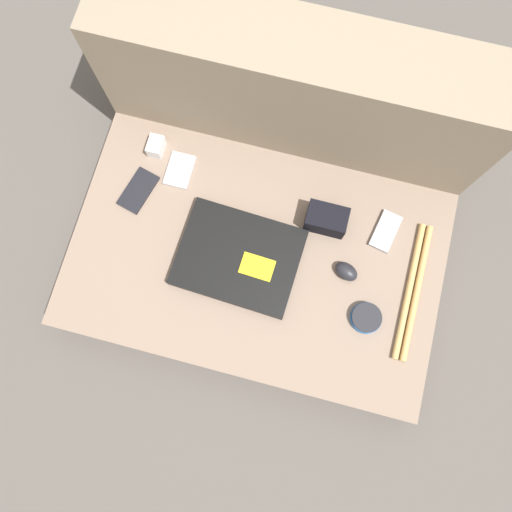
{
  "coord_description": "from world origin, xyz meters",
  "views": [
    {
      "loc": [
        0.08,
        -0.29,
        1.48
      ],
      "look_at": [
        0.0,
        0.0,
        0.15
      ],
      "focal_mm": 35.0,
      "sensor_mm": 36.0,
      "label": 1
    }
  ],
  "objects_px": {
    "phone_black": "(138,191)",
    "camera_pouch": "(326,219)",
    "computer_mouse": "(346,271)",
    "phone_small": "(386,231)",
    "charger_brick": "(156,146)",
    "laptop": "(239,258)",
    "speaker_puck": "(366,318)",
    "phone_silver": "(180,170)"
  },
  "relations": [
    {
      "from": "speaker_puck",
      "to": "laptop",
      "type": "bearing_deg",
      "value": 168.82
    },
    {
      "from": "computer_mouse",
      "to": "phone_silver",
      "type": "height_order",
      "value": "computer_mouse"
    },
    {
      "from": "phone_small",
      "to": "camera_pouch",
      "type": "relative_size",
      "value": 1.09
    },
    {
      "from": "speaker_puck",
      "to": "charger_brick",
      "type": "bearing_deg",
      "value": 154.48
    },
    {
      "from": "phone_small",
      "to": "charger_brick",
      "type": "bearing_deg",
      "value": -174.84
    },
    {
      "from": "computer_mouse",
      "to": "phone_small",
      "type": "distance_m",
      "value": 0.17
    },
    {
      "from": "computer_mouse",
      "to": "laptop",
      "type": "bearing_deg",
      "value": -149.7
    },
    {
      "from": "computer_mouse",
      "to": "camera_pouch",
      "type": "xyz_separation_m",
      "value": [
        -0.09,
        0.13,
        0.02
      ]
    },
    {
      "from": "laptop",
      "to": "phone_small",
      "type": "height_order",
      "value": "laptop"
    },
    {
      "from": "phone_small",
      "to": "charger_brick",
      "type": "relative_size",
      "value": 2.16
    },
    {
      "from": "computer_mouse",
      "to": "camera_pouch",
      "type": "distance_m",
      "value": 0.15
    },
    {
      "from": "phone_small",
      "to": "camera_pouch",
      "type": "distance_m",
      "value": 0.17
    },
    {
      "from": "laptop",
      "to": "charger_brick",
      "type": "distance_m",
      "value": 0.41
    },
    {
      "from": "phone_black",
      "to": "phone_small",
      "type": "xyz_separation_m",
      "value": [
        0.71,
        0.06,
        0.0
      ]
    },
    {
      "from": "computer_mouse",
      "to": "speaker_puck",
      "type": "distance_m",
      "value": 0.13
    },
    {
      "from": "speaker_puck",
      "to": "phone_silver",
      "type": "relative_size",
      "value": 0.82
    },
    {
      "from": "camera_pouch",
      "to": "computer_mouse",
      "type": "bearing_deg",
      "value": -55.33
    },
    {
      "from": "phone_silver",
      "to": "charger_brick",
      "type": "bearing_deg",
      "value": 150.39
    },
    {
      "from": "phone_silver",
      "to": "phone_black",
      "type": "xyz_separation_m",
      "value": [
        -0.1,
        -0.09,
        -0.0
      ]
    },
    {
      "from": "speaker_puck",
      "to": "charger_brick",
      "type": "distance_m",
      "value": 0.76
    },
    {
      "from": "laptop",
      "to": "camera_pouch",
      "type": "xyz_separation_m",
      "value": [
        0.21,
        0.16,
        0.02
      ]
    },
    {
      "from": "phone_silver",
      "to": "speaker_puck",
      "type": "bearing_deg",
      "value": -24.86
    },
    {
      "from": "charger_brick",
      "to": "laptop",
      "type": "bearing_deg",
      "value": -38.95
    },
    {
      "from": "phone_silver",
      "to": "camera_pouch",
      "type": "relative_size",
      "value": 0.91
    },
    {
      "from": "speaker_puck",
      "to": "phone_small",
      "type": "relative_size",
      "value": 0.69
    },
    {
      "from": "computer_mouse",
      "to": "camera_pouch",
      "type": "relative_size",
      "value": 0.69
    },
    {
      "from": "laptop",
      "to": "speaker_puck",
      "type": "height_order",
      "value": "laptop"
    },
    {
      "from": "phone_silver",
      "to": "phone_black",
      "type": "height_order",
      "value": "phone_silver"
    },
    {
      "from": "computer_mouse",
      "to": "charger_brick",
      "type": "height_order",
      "value": "charger_brick"
    },
    {
      "from": "phone_small",
      "to": "charger_brick",
      "type": "xyz_separation_m",
      "value": [
        -0.69,
        0.08,
        0.02
      ]
    },
    {
      "from": "laptop",
      "to": "camera_pouch",
      "type": "bearing_deg",
      "value": 40.81
    },
    {
      "from": "phone_black",
      "to": "phone_small",
      "type": "distance_m",
      "value": 0.71
    },
    {
      "from": "laptop",
      "to": "charger_brick",
      "type": "xyz_separation_m",
      "value": [
        -0.31,
        0.25,
        0.01
      ]
    },
    {
      "from": "computer_mouse",
      "to": "phone_small",
      "type": "height_order",
      "value": "computer_mouse"
    },
    {
      "from": "laptop",
      "to": "speaker_puck",
      "type": "distance_m",
      "value": 0.38
    },
    {
      "from": "phone_black",
      "to": "speaker_puck",
      "type": "bearing_deg",
      "value": -0.66
    },
    {
      "from": "phone_small",
      "to": "camera_pouch",
      "type": "height_order",
      "value": "camera_pouch"
    },
    {
      "from": "phone_black",
      "to": "camera_pouch",
      "type": "height_order",
      "value": "camera_pouch"
    },
    {
      "from": "computer_mouse",
      "to": "phone_silver",
      "type": "relative_size",
      "value": 0.76
    },
    {
      "from": "laptop",
      "to": "camera_pouch",
      "type": "relative_size",
      "value": 3.02
    },
    {
      "from": "laptop",
      "to": "phone_black",
      "type": "xyz_separation_m",
      "value": [
        -0.33,
        0.12,
        -0.01
      ]
    },
    {
      "from": "laptop",
      "to": "phone_silver",
      "type": "distance_m",
      "value": 0.31
    }
  ]
}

